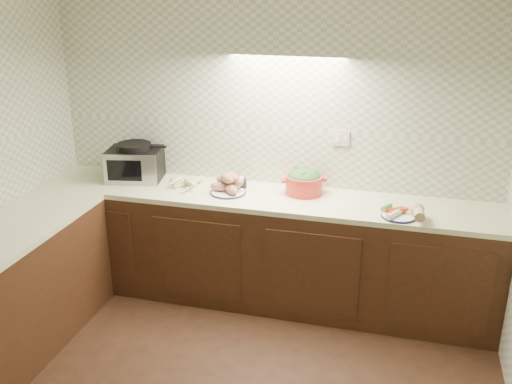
% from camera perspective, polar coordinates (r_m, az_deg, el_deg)
% --- Properties ---
extents(room, '(3.60, 3.60, 2.60)m').
position_cam_1_polar(room, '(2.82, -6.79, 2.88)').
color(room, black).
rests_on(room, ground).
extents(counter, '(3.60, 3.60, 0.90)m').
position_cam_1_polar(counter, '(4.13, -11.55, -9.25)').
color(counter, black).
rests_on(counter, ground).
extents(toaster_oven, '(0.49, 0.41, 0.31)m').
position_cam_1_polar(toaster_oven, '(4.83, -12.01, 2.88)').
color(toaster_oven, black).
rests_on(toaster_oven, counter).
extents(parsnip_pile, '(0.38, 0.29, 0.07)m').
position_cam_1_polar(parsnip_pile, '(4.61, -7.59, 0.78)').
color(parsnip_pile, beige).
rests_on(parsnip_pile, counter).
extents(sweet_potato_plate, '(0.29, 0.28, 0.17)m').
position_cam_1_polar(sweet_potato_plate, '(4.44, -2.76, 0.71)').
color(sweet_potato_plate, '#111540').
rests_on(sweet_potato_plate, counter).
extents(onion_bowl, '(0.16, 0.16, 0.13)m').
position_cam_1_polar(onion_bowl, '(4.57, -1.98, 1.03)').
color(onion_bowl, black).
rests_on(onion_bowl, counter).
extents(dutch_oven, '(0.38, 0.38, 0.20)m').
position_cam_1_polar(dutch_oven, '(4.44, 4.82, 1.05)').
color(dutch_oven, red).
rests_on(dutch_oven, counter).
extents(veg_plate, '(0.31, 0.25, 0.12)m').
position_cam_1_polar(veg_plate, '(4.13, 14.79, -1.92)').
color(veg_plate, '#111540').
rests_on(veg_plate, counter).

